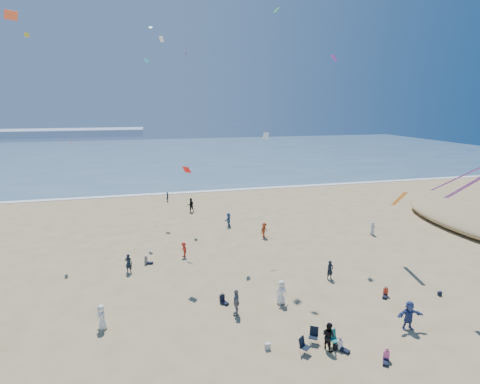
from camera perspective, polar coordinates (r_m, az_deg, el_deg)
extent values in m
cube|color=#476B84|center=(111.69, -11.99, 5.60)|extent=(220.00, 100.00, 0.06)
cube|color=white|center=(62.48, -10.08, -0.17)|extent=(220.00, 1.20, 0.08)
cube|color=#7A8EA8|center=(194.40, -31.09, 7.61)|extent=(110.00, 20.00, 3.20)
imported|color=black|center=(51.18, -7.52, -1.99)|extent=(1.02, 0.84, 1.93)
imported|color=gray|center=(26.95, -0.57, -16.45)|extent=(0.83, 1.20, 1.90)
imported|color=#9B3416|center=(41.29, 3.71, -5.82)|extent=(1.24, 1.14, 1.67)
imported|color=black|center=(34.41, -16.62, -10.36)|extent=(0.72, 0.58, 1.70)
imported|color=black|center=(32.72, 13.56, -11.49)|extent=(0.64, 0.47, 1.64)
imported|color=black|center=(57.27, -10.99, -0.72)|extent=(0.45, 0.59, 1.46)
imported|color=white|center=(28.44, 6.31, -14.94)|extent=(0.99, 0.76, 1.82)
imported|color=red|center=(36.65, -8.55, -8.66)|extent=(0.82, 1.06, 1.45)
imported|color=#38689B|center=(44.86, -1.76, -4.24)|extent=(1.19, 1.59, 1.67)
imported|color=navy|center=(27.75, 24.35, -16.74)|extent=(1.85, 0.73, 1.94)
imported|color=silver|center=(44.58, 19.53, -5.26)|extent=(0.53, 0.77, 1.49)
imported|color=black|center=(24.40, 13.34, -20.55)|extent=(0.91, 1.02, 1.74)
imported|color=white|center=(27.10, -20.33, -17.43)|extent=(0.91, 0.98, 1.69)
cube|color=silver|center=(24.22, 4.22, -22.40)|extent=(0.35, 0.20, 0.40)
cube|color=black|center=(24.83, 14.37, -21.85)|extent=(0.30, 0.22, 0.38)
cube|color=black|center=(33.35, 28.15, -13.50)|extent=(0.28, 0.18, 0.34)
cube|color=#752B8E|center=(49.70, -8.21, 20.16)|extent=(0.40, 0.86, 0.44)
cube|color=white|center=(53.83, -11.88, 21.84)|extent=(0.61, 0.54, 0.70)
cube|color=green|center=(36.29, 5.60, 25.88)|extent=(0.57, 0.59, 0.45)
cube|color=#672AA3|center=(35.41, -0.69, 9.88)|extent=(0.50, 0.84, 0.38)
cube|color=#20D3DE|center=(45.91, -14.06, 18.85)|extent=(0.49, 0.73, 0.36)
cube|color=yellow|center=(53.43, -29.74, 20.09)|extent=(0.59, 0.50, 0.51)
cube|color=white|center=(39.20, 3.95, 8.52)|extent=(0.61, 0.60, 0.69)
cube|color=#DF4F1C|center=(38.54, -24.38, 6.94)|extent=(0.39, 0.87, 0.44)
cube|color=red|center=(30.97, -8.13, 3.39)|extent=(0.71, 0.80, 0.54)
cube|color=#FF5A31|center=(30.33, -31.54, 21.99)|extent=(0.81, 0.71, 0.55)
cube|color=purple|center=(39.82, 14.13, 19.22)|extent=(0.47, 0.59, 0.54)
cube|color=green|center=(58.10, -13.50, 23.21)|extent=(0.47, 0.34, 0.28)
cube|color=#6E28A3|center=(28.75, 30.97, 0.60)|extent=(0.35, 3.14, 2.21)
cube|color=orange|center=(36.57, 23.06, -1.01)|extent=(0.35, 2.64, 1.87)
cube|color=purple|center=(21.57, 31.41, 2.45)|extent=(0.35, 3.30, 2.33)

